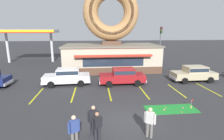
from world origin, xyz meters
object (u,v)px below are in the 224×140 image
object	(u,v)px
golf_ball	(165,109)
car_champagne	(194,73)
pedestrian_blue_sweater_man	(94,119)
pedestrian_clipboard_woman	(97,126)
pedestrian_leather_jacket_man	(74,130)
trash_bin	(157,69)
car_white	(67,76)
pedestrian_hooded_kid	(150,121)
traffic_light_pole	(160,40)
putting_flag_pin	(192,102)
car_red	(123,76)

from	to	relation	value
golf_ball	car_champagne	size ratio (longest dim) A/B	0.01
pedestrian_blue_sweater_man	pedestrian_clipboard_woman	xyz separation A→B (m)	(0.17, -0.63, -0.03)
pedestrian_leather_jacket_man	trash_bin	xyz separation A→B (m)	(8.73, 13.29, -0.36)
pedestrian_blue_sweater_man	pedestrian_leather_jacket_man	world-z (taller)	pedestrian_blue_sweater_man
car_champagne	pedestrian_blue_sweater_man	distance (m)	13.53
car_white	pedestrian_hooded_kid	xyz separation A→B (m)	(5.35, -9.26, 0.00)
pedestrian_hooded_kid	traffic_light_pole	world-z (taller)	traffic_light_pole
putting_flag_pin	car_white	size ratio (longest dim) A/B	0.12
traffic_light_pole	car_white	bearing A→B (deg)	-144.11
car_champagne	pedestrian_clipboard_woman	bearing A→B (deg)	-137.83
pedestrian_hooded_kid	trash_bin	xyz separation A→B (m)	(5.10, 12.91, -0.38)
car_red	traffic_light_pole	distance (m)	12.49
pedestrian_blue_sweater_man	trash_bin	distance (m)	14.68
putting_flag_pin	car_red	xyz separation A→B (m)	(-3.92, 5.79, 0.43)
pedestrian_blue_sweater_man	putting_flag_pin	bearing A→B (deg)	20.53
golf_ball	putting_flag_pin	world-z (taller)	putting_flag_pin
golf_ball	pedestrian_leather_jacket_man	size ratio (longest dim) A/B	0.03
pedestrian_hooded_kid	trash_bin	size ratio (longest dim) A/B	1.63
pedestrian_blue_sweater_man	pedestrian_hooded_kid	bearing A→B (deg)	-10.58
pedestrian_clipboard_woman	trash_bin	world-z (taller)	pedestrian_clipboard_woman
pedestrian_blue_sweater_man	car_white	bearing A→B (deg)	106.48
car_white	pedestrian_blue_sweater_man	xyz separation A→B (m)	(2.59, -8.75, 0.00)
pedestrian_leather_jacket_man	car_champagne	bearing A→B (deg)	40.22
car_white	pedestrian_clipboard_woman	distance (m)	9.77
golf_ball	traffic_light_pole	size ratio (longest dim) A/B	0.01
golf_ball	pedestrian_blue_sweater_man	bearing A→B (deg)	-153.77
golf_ball	pedestrian_blue_sweater_man	distance (m)	5.34
traffic_light_pole	pedestrian_leather_jacket_man	bearing A→B (deg)	-120.34
pedestrian_hooded_kid	pedestrian_clipboard_woman	size ratio (longest dim) A/B	1.03
putting_flag_pin	traffic_light_pole	bearing A→B (deg)	77.43
car_red	pedestrian_clipboard_woman	xyz separation A→B (m)	(-2.65, -8.94, -0.03)
trash_bin	car_white	bearing A→B (deg)	-160.77
pedestrian_hooded_kid	putting_flag_pin	bearing A→B (deg)	37.40
pedestrian_hooded_kid	pedestrian_clipboard_woman	bearing A→B (deg)	-177.47
pedestrian_hooded_kid	pedestrian_leather_jacket_man	size ratio (longest dim) A/B	1.01
car_red	pedestrian_hooded_kid	size ratio (longest dim) A/B	2.88
putting_flag_pin	car_red	bearing A→B (deg)	124.08
trash_bin	pedestrian_hooded_kid	bearing A→B (deg)	-111.55
car_red	pedestrian_clipboard_woman	size ratio (longest dim) A/B	2.97
car_white	trash_bin	size ratio (longest dim) A/B	4.75
car_champagne	pedestrian_leather_jacket_man	world-z (taller)	car_champagne
putting_flag_pin	pedestrian_hooded_kid	distance (m)	5.02
pedestrian_blue_sweater_man	pedestrian_leather_jacket_man	xyz separation A→B (m)	(-0.87, -0.89, -0.01)
pedestrian_hooded_kid	trash_bin	world-z (taller)	pedestrian_hooded_kid
car_champagne	pedestrian_clipboard_woman	distance (m)	13.81
pedestrian_blue_sweater_man	car_red	bearing A→B (deg)	71.26
golf_ball	trash_bin	size ratio (longest dim) A/B	0.04
car_champagne	car_white	size ratio (longest dim) A/B	0.99
pedestrian_clipboard_woman	traffic_light_pole	distance (m)	21.34
golf_ball	traffic_light_pole	xyz separation A→B (m)	(5.46, 15.66, 3.66)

